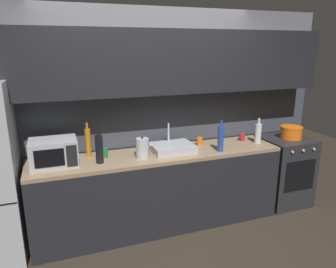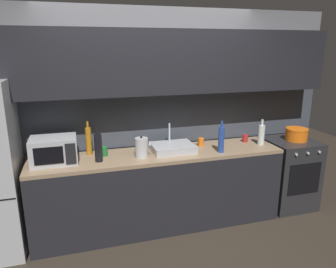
{
  "view_description": "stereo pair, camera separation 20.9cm",
  "coord_description": "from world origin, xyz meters",
  "px_view_note": "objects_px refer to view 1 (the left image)",
  "views": [
    {
      "loc": [
        -1.08,
        -2.34,
        2.07
      ],
      "look_at": [
        0.1,
        0.9,
        1.12
      ],
      "focal_mm": 34.16,
      "sensor_mm": 36.0,
      "label": 1
    },
    {
      "loc": [
        -0.88,
        -2.41,
        2.07
      ],
      "look_at": [
        0.1,
        0.9,
        1.12
      ],
      "focal_mm": 34.16,
      "sensor_mm": 36.0,
      "label": 2
    }
  ],
  "objects_px": {
    "wine_bottle_clear": "(258,133)",
    "mug_green": "(104,153)",
    "oven_range": "(284,170)",
    "microwave": "(54,152)",
    "cooking_pot": "(291,132)",
    "wine_bottle_dark": "(99,149)",
    "wine_bottle_blue": "(221,138)",
    "wine_bottle_amber": "(88,142)",
    "kettle": "(142,148)",
    "mug_orange": "(199,141)",
    "mug_red": "(242,137)"
  },
  "relations": [
    {
      "from": "oven_range",
      "to": "mug_green",
      "type": "height_order",
      "value": "mug_green"
    },
    {
      "from": "wine_bottle_dark",
      "to": "wine_bottle_amber",
      "type": "relative_size",
      "value": 0.97
    },
    {
      "from": "wine_bottle_dark",
      "to": "wine_bottle_blue",
      "type": "bearing_deg",
      "value": -3.73
    },
    {
      "from": "cooking_pot",
      "to": "mug_red",
      "type": "bearing_deg",
      "value": 169.52
    },
    {
      "from": "oven_range",
      "to": "wine_bottle_dark",
      "type": "bearing_deg",
      "value": -178.24
    },
    {
      "from": "kettle",
      "to": "mug_orange",
      "type": "bearing_deg",
      "value": 14.01
    },
    {
      "from": "wine_bottle_blue",
      "to": "cooking_pot",
      "type": "height_order",
      "value": "wine_bottle_blue"
    },
    {
      "from": "microwave",
      "to": "kettle",
      "type": "height_order",
      "value": "microwave"
    },
    {
      "from": "oven_range",
      "to": "cooking_pot",
      "type": "relative_size",
      "value": 3.24
    },
    {
      "from": "microwave",
      "to": "mug_red",
      "type": "height_order",
      "value": "microwave"
    },
    {
      "from": "wine_bottle_amber",
      "to": "cooking_pot",
      "type": "height_order",
      "value": "wine_bottle_amber"
    },
    {
      "from": "microwave",
      "to": "wine_bottle_clear",
      "type": "bearing_deg",
      "value": -1.13
    },
    {
      "from": "wine_bottle_dark",
      "to": "mug_red",
      "type": "distance_m",
      "value": 1.85
    },
    {
      "from": "mug_orange",
      "to": "mug_red",
      "type": "distance_m",
      "value": 0.6
    },
    {
      "from": "mug_orange",
      "to": "cooking_pot",
      "type": "height_order",
      "value": "cooking_pot"
    },
    {
      "from": "wine_bottle_blue",
      "to": "microwave",
      "type": "bearing_deg",
      "value": 174.2
    },
    {
      "from": "oven_range",
      "to": "microwave",
      "type": "xyz_separation_m",
      "value": [
        -2.88,
        0.02,
        0.58
      ]
    },
    {
      "from": "wine_bottle_clear",
      "to": "wine_bottle_dark",
      "type": "bearing_deg",
      "value": -178.62
    },
    {
      "from": "wine_bottle_blue",
      "to": "wine_bottle_amber",
      "type": "xyz_separation_m",
      "value": [
        -1.44,
        0.35,
        0.01
      ]
    },
    {
      "from": "wine_bottle_clear",
      "to": "mug_red",
      "type": "xyz_separation_m",
      "value": [
        -0.13,
        0.15,
        -0.08
      ]
    },
    {
      "from": "wine_bottle_dark",
      "to": "cooking_pot",
      "type": "relative_size",
      "value": 1.32
    },
    {
      "from": "wine_bottle_blue",
      "to": "cooking_pot",
      "type": "distance_m",
      "value": 1.15
    },
    {
      "from": "wine_bottle_blue",
      "to": "mug_orange",
      "type": "xyz_separation_m",
      "value": [
        -0.13,
        0.29,
        -0.1
      ]
    },
    {
      "from": "mug_green",
      "to": "mug_orange",
      "type": "bearing_deg",
      "value": 1.8
    },
    {
      "from": "wine_bottle_clear",
      "to": "mug_green",
      "type": "distance_m",
      "value": 1.89
    },
    {
      "from": "oven_range",
      "to": "cooking_pot",
      "type": "xyz_separation_m",
      "value": [
        0.06,
        0.0,
        0.53
      ]
    },
    {
      "from": "microwave",
      "to": "wine_bottle_amber",
      "type": "distance_m",
      "value": 0.4
    },
    {
      "from": "wine_bottle_dark",
      "to": "wine_bottle_blue",
      "type": "xyz_separation_m",
      "value": [
        1.36,
        -0.09,
        -0.0
      ]
    },
    {
      "from": "kettle",
      "to": "mug_red",
      "type": "height_order",
      "value": "kettle"
    },
    {
      "from": "kettle",
      "to": "wine_bottle_dark",
      "type": "distance_m",
      "value": 0.46
    },
    {
      "from": "wine_bottle_dark",
      "to": "mug_green",
      "type": "bearing_deg",
      "value": 66.38
    },
    {
      "from": "wine_bottle_clear",
      "to": "microwave",
      "type": "bearing_deg",
      "value": 178.87
    },
    {
      "from": "kettle",
      "to": "wine_bottle_clear",
      "type": "relative_size",
      "value": 0.76
    },
    {
      "from": "oven_range",
      "to": "mug_red",
      "type": "xyz_separation_m",
      "value": [
        -0.61,
        0.12,
        0.5
      ]
    },
    {
      "from": "microwave",
      "to": "mug_red",
      "type": "bearing_deg",
      "value": 2.64
    },
    {
      "from": "microwave",
      "to": "wine_bottle_dark",
      "type": "xyz_separation_m",
      "value": [
        0.44,
        -0.09,
        0.02
      ]
    },
    {
      "from": "wine_bottle_dark",
      "to": "mug_orange",
      "type": "xyz_separation_m",
      "value": [
        1.23,
        0.2,
        -0.11
      ]
    },
    {
      "from": "mug_green",
      "to": "cooking_pot",
      "type": "xyz_separation_m",
      "value": [
        2.43,
        -0.09,
        0.03
      ]
    },
    {
      "from": "wine_bottle_dark",
      "to": "cooking_pot",
      "type": "bearing_deg",
      "value": 1.75
    },
    {
      "from": "microwave",
      "to": "mug_green",
      "type": "xyz_separation_m",
      "value": [
        0.51,
        0.07,
        -0.08
      ]
    },
    {
      "from": "kettle",
      "to": "mug_red",
      "type": "distance_m",
      "value": 1.39
    },
    {
      "from": "oven_range",
      "to": "mug_green",
      "type": "distance_m",
      "value": 2.42
    },
    {
      "from": "cooking_pot",
      "to": "mug_orange",
      "type": "bearing_deg",
      "value": 174.31
    },
    {
      "from": "wine_bottle_clear",
      "to": "wine_bottle_amber",
      "type": "relative_size",
      "value": 0.83
    },
    {
      "from": "wine_bottle_amber",
      "to": "kettle",
      "type": "bearing_deg",
      "value": -24.58
    },
    {
      "from": "microwave",
      "to": "wine_bottle_amber",
      "type": "bearing_deg",
      "value": 24.53
    },
    {
      "from": "microwave",
      "to": "cooking_pot",
      "type": "relative_size",
      "value": 1.66
    },
    {
      "from": "wine_bottle_dark",
      "to": "mug_green",
      "type": "distance_m",
      "value": 0.21
    },
    {
      "from": "wine_bottle_blue",
      "to": "wine_bottle_amber",
      "type": "distance_m",
      "value": 1.48
    },
    {
      "from": "oven_range",
      "to": "wine_bottle_blue",
      "type": "distance_m",
      "value": 1.25
    }
  ]
}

